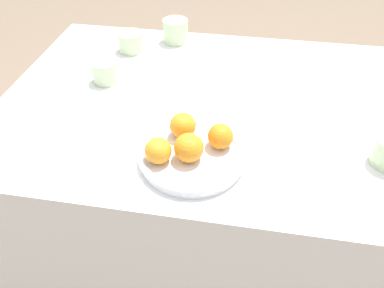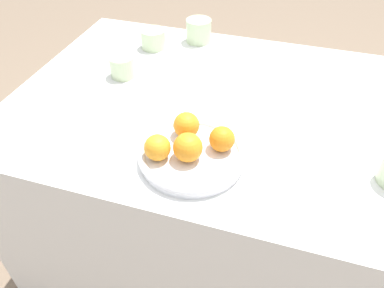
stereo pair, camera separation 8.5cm
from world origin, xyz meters
The scene contains 10 objects.
ground_plane centered at (0.00, 0.00, 0.00)m, with size 12.00×12.00×0.00m, color #7A6651.
table centered at (0.00, 0.00, 0.38)m, with size 1.53×0.85×0.77m.
fruit_platter centered at (-0.18, -0.25, 0.78)m, with size 0.25×0.25×0.03m.
orange_0 centered at (-0.18, -0.27, 0.82)m, with size 0.07×0.07×0.07m.
orange_1 centered at (-0.12, -0.21, 0.82)m, with size 0.06×0.06×0.06m.
orange_2 centered at (-0.21, -0.19, 0.82)m, with size 0.06×0.06×0.06m.
orange_3 centered at (-0.25, -0.29, 0.82)m, with size 0.06×0.06×0.06m.
cup_0 centered at (-0.34, 0.34, 0.81)m, with size 0.09×0.09×0.08m.
cup_2 centered at (-0.49, 0.05, 0.80)m, with size 0.08×0.08×0.07m.
cup_3 centered at (-0.47, 0.25, 0.80)m, with size 0.09×0.09×0.06m.
Camera 1 is at (-0.07, -0.88, 1.38)m, focal length 35.00 mm.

